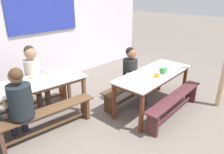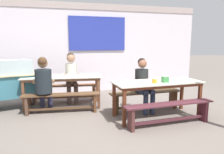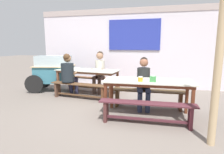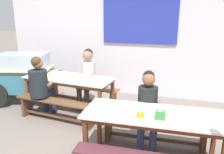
# 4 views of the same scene
# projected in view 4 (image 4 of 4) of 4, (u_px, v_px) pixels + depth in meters

# --- Properties ---
(ground_plane) EXTENTS (40.00, 40.00, 0.00)m
(ground_plane) POSITION_uv_depth(u_px,v_px,m) (102.00, 149.00, 3.61)
(ground_plane) COLOR slate
(backdrop_wall) EXTENTS (7.12, 0.23, 2.82)m
(backdrop_wall) POSITION_uv_depth(u_px,v_px,m) (137.00, 38.00, 5.73)
(backdrop_wall) COLOR white
(backdrop_wall) RESTS_ON ground_plane
(dining_table_far) EXTENTS (1.95, 0.93, 0.78)m
(dining_table_far) POSITION_uv_depth(u_px,v_px,m) (69.00, 81.00, 4.79)
(dining_table_far) COLOR silver
(dining_table_far) RESTS_ON ground_plane
(dining_table_near) EXTENTS (1.90, 0.82, 0.78)m
(dining_table_near) POSITION_uv_depth(u_px,v_px,m) (153.00, 118.00, 3.08)
(dining_table_near) COLOR silver
(dining_table_near) RESTS_ON ground_plane
(bench_far_back) EXTENTS (1.85, 0.49, 0.44)m
(bench_far_back) POSITION_uv_depth(u_px,v_px,m) (82.00, 92.00, 5.35)
(bench_far_back) COLOR brown
(bench_far_back) RESTS_ON ground_plane
(bench_far_front) EXTENTS (1.75, 0.45, 0.44)m
(bench_far_front) POSITION_uv_depth(u_px,v_px,m) (56.00, 107.00, 4.46)
(bench_far_front) COLOR brown
(bench_far_front) RESTS_ON ground_plane
(bench_near_back) EXTENTS (1.76, 0.39, 0.44)m
(bench_near_back) POSITION_uv_depth(u_px,v_px,m) (154.00, 128.00, 3.66)
(bench_near_back) COLOR #4C3820
(bench_near_back) RESTS_ON ground_plane
(food_cart) EXTENTS (1.77, 1.14, 1.18)m
(food_cart) POSITION_uv_depth(u_px,v_px,m) (23.00, 74.00, 5.35)
(food_cart) COLOR teal
(food_cart) RESTS_ON ground_plane
(person_center_facing) EXTENTS (0.42, 0.54, 1.32)m
(person_center_facing) POSITION_uv_depth(u_px,v_px,m) (87.00, 74.00, 5.09)
(person_center_facing) COLOR #4D3A32
(person_center_facing) RESTS_ON ground_plane
(person_right_near_table) EXTENTS (0.46, 0.55, 1.24)m
(person_right_near_table) POSITION_uv_depth(u_px,v_px,m) (148.00, 106.00, 3.51)
(person_right_near_table) COLOR #2C3553
(person_right_near_table) RESTS_ON ground_plane
(person_left_back_turned) EXTENTS (0.48, 0.56, 1.28)m
(person_left_back_turned) POSITION_uv_depth(u_px,v_px,m) (40.00, 83.00, 4.53)
(person_left_back_turned) COLOR #2F304C
(person_left_back_turned) RESTS_ON ground_plane
(tissue_box) EXTENTS (0.12, 0.10, 0.14)m
(tissue_box) POSITION_uv_depth(u_px,v_px,m) (160.00, 115.00, 2.89)
(tissue_box) COLOR #3D8946
(tissue_box) RESTS_ON dining_table_near
(condiment_jar) EXTENTS (0.10, 0.10, 0.10)m
(condiment_jar) POSITION_uv_depth(u_px,v_px,m) (140.00, 113.00, 2.94)
(condiment_jar) COLOR gold
(condiment_jar) RESTS_ON dining_table_near
(soup_bowl) EXTENTS (0.15, 0.15, 0.04)m
(soup_bowl) POSITION_uv_depth(u_px,v_px,m) (65.00, 76.00, 4.77)
(soup_bowl) COLOR silver
(soup_bowl) RESTS_ON dining_table_far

